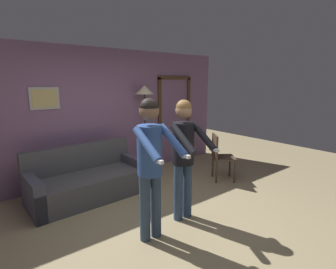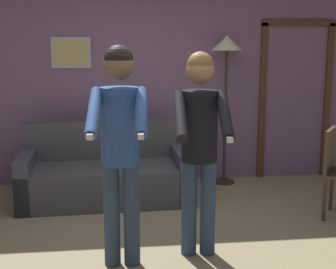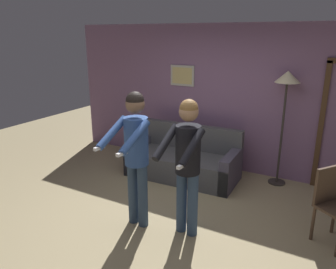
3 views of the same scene
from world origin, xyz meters
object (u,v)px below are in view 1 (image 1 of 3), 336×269
(couch, at_px, (88,182))
(torchiere_lamp, at_px, (145,98))
(person_standing_right, at_px, (184,149))
(dining_chair_distant, at_px, (220,154))
(person_standing_left, at_px, (151,156))

(couch, height_order, torchiere_lamp, torchiere_lamp)
(person_standing_right, xyz_separation_m, dining_chair_distant, (1.59, 0.70, -0.51))
(person_standing_left, relative_size, person_standing_right, 1.03)
(dining_chair_distant, bearing_deg, couch, 160.65)
(couch, height_order, person_standing_right, person_standing_right)
(couch, relative_size, person_standing_right, 1.12)
(person_standing_left, height_order, dining_chair_distant, person_standing_left)
(couch, xyz_separation_m, person_standing_right, (0.80, -1.54, 0.76))
(person_standing_left, bearing_deg, couch, 95.28)
(couch, bearing_deg, person_standing_right, -62.49)
(person_standing_left, xyz_separation_m, person_standing_right, (0.65, 0.13, -0.04))
(couch, xyz_separation_m, person_standing_left, (0.15, -1.67, 0.80))
(dining_chair_distant, bearing_deg, torchiere_lamp, 123.02)
(torchiere_lamp, relative_size, dining_chair_distant, 2.02)
(person_standing_left, bearing_deg, torchiere_lamp, 58.07)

